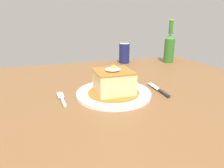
# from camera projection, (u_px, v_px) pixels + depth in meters

# --- Properties ---
(dining_table) EXTENTS (1.36, 1.05, 0.75)m
(dining_table) POSITION_uv_depth(u_px,v_px,m) (114.00, 108.00, 0.90)
(dining_table) COLOR brown
(dining_table) RESTS_ON ground_plane
(main_plate) EXTENTS (0.29, 0.29, 0.02)m
(main_plate) POSITION_uv_depth(u_px,v_px,m) (114.00, 93.00, 0.79)
(main_plate) COLOR white
(main_plate) RESTS_ON dining_table
(sandwich_meal) EXTENTS (0.20, 0.20, 0.11)m
(sandwich_meal) POSITION_uv_depth(u_px,v_px,m) (114.00, 82.00, 0.77)
(sandwich_meal) COLOR #B75B1E
(sandwich_meal) RESTS_ON main_plate
(fork) EXTENTS (0.03, 0.14, 0.01)m
(fork) POSITION_uv_depth(u_px,v_px,m) (62.00, 100.00, 0.73)
(fork) COLOR silver
(fork) RESTS_ON dining_table
(knife) EXTENTS (0.02, 0.17, 0.01)m
(knife) POSITION_uv_depth(u_px,v_px,m) (161.00, 91.00, 0.82)
(knife) COLOR #262628
(knife) RESTS_ON dining_table
(soda_can) EXTENTS (0.07, 0.07, 0.12)m
(soda_can) POSITION_uv_depth(u_px,v_px,m) (124.00, 53.00, 1.31)
(soda_can) COLOR #191E51
(soda_can) RESTS_ON dining_table
(beer_bottle_green) EXTENTS (0.06, 0.06, 0.27)m
(beer_bottle_green) POSITION_uv_depth(u_px,v_px,m) (169.00, 47.00, 1.31)
(beer_bottle_green) COLOR #2D6B23
(beer_bottle_green) RESTS_ON dining_table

